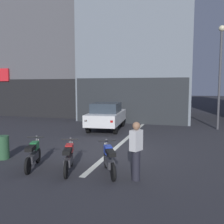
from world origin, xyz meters
The scene contains 9 objects.
ground_plane centered at (0.00, 0.00, 0.00)m, with size 120.00×120.00×0.00m, color #2B2B30.
lane_centre_line centered at (0.00, 6.00, 0.00)m, with size 0.20×18.00×0.01m, color silver.
car_white_crossing_near centered at (-1.77, 4.79, 0.89)m, with size 2.16×4.25×1.64m.
street_lamp centered at (4.71, 6.88, 3.82)m, with size 0.36×0.36×6.20m.
motorcycle_green_row_leftmost centered at (-1.85, -2.66, 0.46)m, with size 0.67×1.61×0.98m.
motorcycle_red_row_left_mid centered at (-0.59, -2.65, 0.46)m, with size 0.67×1.61×0.98m.
motorcycle_blue_row_centre centered at (0.67, -2.47, 0.46)m, with size 0.84×1.51×0.98m.
person_by_motorcycles centered at (1.55, -2.74, 0.86)m, with size 0.35×0.42×1.67m.
trash_bin centered at (-3.51, -2.10, 0.42)m, with size 0.44×0.44×0.85m, color #2D5938.
Camera 1 is at (2.89, -9.52, 2.68)m, focal length 40.20 mm.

